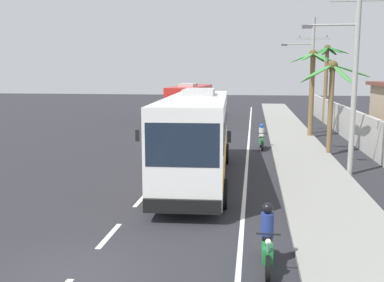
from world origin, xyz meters
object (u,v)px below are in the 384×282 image
(coach_bus_foreground, at_px, (197,134))
(palm_third, at_px, (326,69))
(motorcycle_beside_bus, at_px, (262,139))
(palm_second, at_px, (332,86))
(utility_pole_far, at_px, (311,72))
(motorcycle_trailing, at_px, (267,242))
(palm_nearest, at_px, (312,78))
(utility_pole_mid, at_px, (354,65))
(coach_bus_far_lane, at_px, (191,101))

(coach_bus_foreground, xyz_separation_m, palm_third, (8.88, 23.17, 2.90))
(coach_bus_foreground, distance_m, motorcycle_beside_bus, 8.80)
(motorcycle_beside_bus, xyz_separation_m, palm_second, (3.74, -1.45, 3.26))
(utility_pole_far, bearing_deg, motorcycle_trailing, -98.89)
(palm_nearest, bearing_deg, motorcycle_trailing, -99.37)
(utility_pole_far, bearing_deg, motorcycle_beside_bus, -116.38)
(utility_pole_mid, relative_size, palm_third, 1.32)
(motorcycle_trailing, xyz_separation_m, palm_third, (6.08, 31.83, 4.28))
(motorcycle_beside_bus, bearing_deg, palm_third, 68.39)
(motorcycle_trailing, relative_size, palm_third, 0.28)
(palm_nearest, relative_size, palm_third, 0.88)
(motorcycle_beside_bus, distance_m, palm_second, 5.18)
(motorcycle_beside_bus, bearing_deg, coach_bus_foreground, -109.79)
(motorcycle_trailing, bearing_deg, utility_pole_mid, 69.27)
(palm_second, bearing_deg, coach_bus_foreground, -134.82)
(utility_pole_far, xyz_separation_m, palm_third, (2.30, 7.65, 0.30))
(coach_bus_foreground, distance_m, coach_bus_far_lane, 23.84)
(palm_third, bearing_deg, coach_bus_far_lane, 178.17)
(utility_pole_mid, bearing_deg, palm_nearest, 91.44)
(palm_nearest, bearing_deg, coach_bus_far_lane, 135.31)
(motorcycle_beside_bus, distance_m, utility_pole_mid, 8.58)
(coach_bus_far_lane, distance_m, palm_nearest, 14.34)
(motorcycle_trailing, distance_m, palm_nearest, 22.86)
(utility_pole_far, height_order, palm_second, utility_pole_far)
(motorcycle_trailing, height_order, palm_second, palm_second)
(palm_third, bearing_deg, utility_pole_mid, -95.63)
(utility_pole_far, height_order, palm_nearest, utility_pole_far)
(utility_pole_mid, distance_m, utility_pole_far, 13.69)
(motorcycle_trailing, height_order, palm_nearest, palm_nearest)
(motorcycle_beside_bus, distance_m, utility_pole_far, 9.12)
(coach_bus_foreground, relative_size, utility_pole_far, 1.39)
(coach_bus_foreground, relative_size, motorcycle_trailing, 6.11)
(motorcycle_trailing, distance_m, palm_second, 16.20)
(motorcycle_beside_bus, height_order, utility_pole_far, utility_pole_far)
(utility_pole_mid, bearing_deg, motorcycle_trailing, -110.73)
(palm_nearest, distance_m, palm_third, 9.88)
(palm_second, bearing_deg, motorcycle_beside_bus, 158.84)
(coach_bus_far_lane, relative_size, utility_pole_mid, 1.22)
(coach_bus_far_lane, distance_m, motorcycle_trailing, 32.88)
(motorcycle_trailing, xyz_separation_m, utility_pole_mid, (3.97, 10.50, 4.31))
(coach_bus_foreground, xyz_separation_m, motorcycle_beside_bus, (2.94, 8.18, -1.40))
(coach_bus_far_lane, xyz_separation_m, utility_pole_mid, (10.35, -21.73, 3.09))
(utility_pole_far, bearing_deg, coach_bus_foreground, -112.99)
(motorcycle_beside_bus, height_order, utility_pole_mid, utility_pole_mid)
(coach_bus_foreground, height_order, motorcycle_beside_bus, coach_bus_foreground)
(palm_second, bearing_deg, palm_nearest, 91.72)
(coach_bus_foreground, xyz_separation_m, palm_second, (6.69, 6.73, 1.87))
(utility_pole_mid, distance_m, palm_nearest, 11.81)
(utility_pole_far, relative_size, palm_third, 1.22)
(palm_third, bearing_deg, palm_nearest, -104.11)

